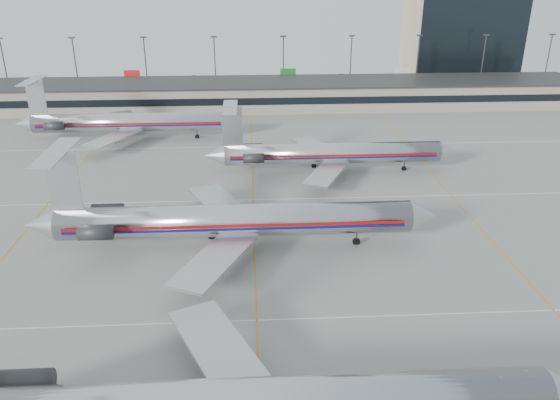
{
  "coord_description": "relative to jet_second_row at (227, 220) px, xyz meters",
  "views": [
    {
      "loc": [
        -0.26,
        -34.53,
        32.06
      ],
      "look_at": [
        3.4,
        29.28,
        4.5
      ],
      "focal_mm": 35.0,
      "sensor_mm": 36.0,
      "label": 1
    }
  ],
  "objects": [
    {
      "name": "distant_building",
      "position": [
        65.21,
        102.78,
        8.72
      ],
      "size": [
        30.0,
        20.0,
        25.0
      ],
      "primitive_type": "cube",
      "color": "tan",
      "rests_on": "ground"
    },
    {
      "name": "ground",
      "position": [
        3.21,
        -25.22,
        -3.78
      ],
      "size": [
        260.0,
        260.0,
        0.0
      ],
      "primitive_type": "plane",
      "color": "gray",
      "rests_on": "ground"
    },
    {
      "name": "apron_markings",
      "position": [
        3.21,
        -15.22,
        -3.77
      ],
      "size": [
        160.0,
        0.15,
        0.02
      ],
      "primitive_type": "cube",
      "color": "silver",
      "rests_on": "ground"
    },
    {
      "name": "light_mast_row",
      "position": [
        3.21,
        86.78,
        4.81
      ],
      "size": [
        163.6,
        0.4,
        15.28
      ],
      "color": "#38383D",
      "rests_on": "ground"
    },
    {
      "name": "jet_third_row",
      "position": [
        15.76,
        25.98,
        -0.42
      ],
      "size": [
        42.28,
        26.0,
        11.56
      ],
      "color": "silver",
      "rests_on": "ground"
    },
    {
      "name": "terminal",
      "position": [
        3.21,
        72.76,
        -0.62
      ],
      "size": [
        162.0,
        17.0,
        6.25
      ],
      "color": "gray",
      "rests_on": "ground"
    },
    {
      "name": "jet_back_row",
      "position": [
        -21.54,
        46.89,
        -0.24
      ],
      "size": [
        44.53,
        27.39,
        12.18
      ],
      "color": "silver",
      "rests_on": "ground"
    },
    {
      "name": "jet_second_row",
      "position": [
        0.0,
        0.0,
        0.0
      ],
      "size": [
        49.71,
        29.27,
        13.01
      ],
      "color": "silver",
      "rests_on": "ground"
    }
  ]
}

